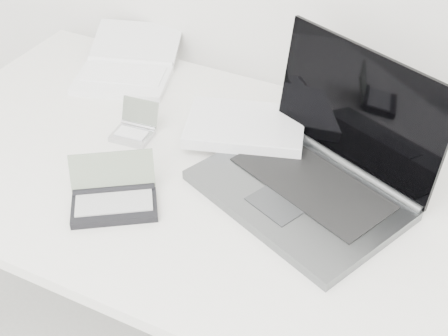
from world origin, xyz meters
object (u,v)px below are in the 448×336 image
at_px(laptop_large, 297,158).
at_px(netbook_open_white, 127,68).
at_px(desk, 245,200).
at_px(palmtop_charcoal, 114,198).

height_order(laptop_large, netbook_open_white, laptop_large).
distance_m(desk, netbook_open_white, 0.55).
height_order(netbook_open_white, palmtop_charcoal, palmtop_charcoal).
height_order(desk, netbook_open_white, netbook_open_white).
relative_size(laptop_large, netbook_open_white, 1.63).
bearing_deg(laptop_large, netbook_open_white, -176.22).
height_order(desk, palmtop_charcoal, palmtop_charcoal).
bearing_deg(laptop_large, palmtop_charcoal, -116.21).
bearing_deg(desk, palmtop_charcoal, -139.31).
xyz_separation_m(laptop_large, palmtop_charcoal, (-0.29, -0.26, -0.03)).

